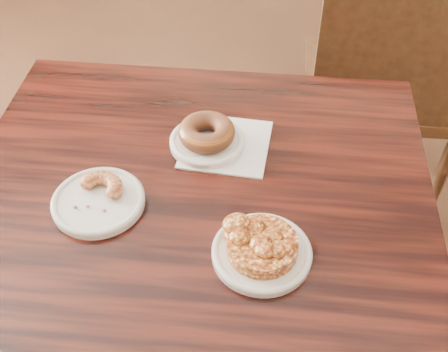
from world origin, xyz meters
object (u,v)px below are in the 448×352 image
at_px(cafe_table, 198,322).
at_px(chair_far, 381,83).
at_px(glazed_donut, 207,132).
at_px(cruller_fragment, 97,195).
at_px(apple_fritter, 262,244).

height_order(cafe_table, chair_far, chair_far).
height_order(glazed_donut, cruller_fragment, glazed_donut).
xyz_separation_m(cafe_table, cruller_fragment, (-0.15, -0.06, 0.40)).
distance_m(chair_far, glazed_donut, 0.89).
height_order(cafe_table, apple_fritter, apple_fritter).
relative_size(glazed_donut, cruller_fragment, 1.17).
xyz_separation_m(cafe_table, chair_far, (0.15, 0.96, 0.08)).
distance_m(glazed_donut, cruller_fragment, 0.24).
height_order(cafe_table, cruller_fragment, cruller_fragment).
relative_size(chair_far, apple_fritter, 5.82).
bearing_deg(cruller_fragment, cafe_table, 20.87).
bearing_deg(cafe_table, cruller_fragment, -178.60).
distance_m(glazed_donut, apple_fritter, 0.28).
distance_m(apple_fritter, cruller_fragment, 0.30).
relative_size(apple_fritter, cruller_fragment, 1.66).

